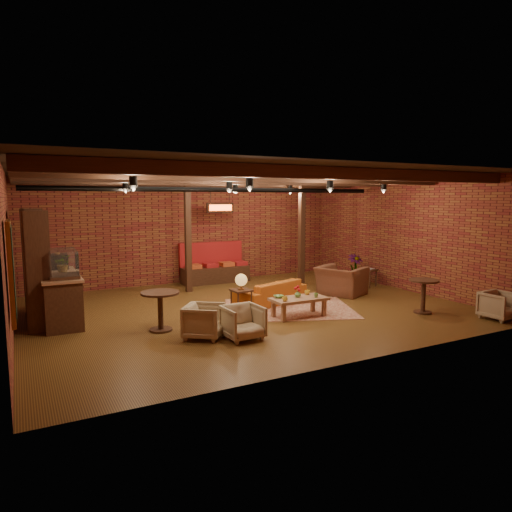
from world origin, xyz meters
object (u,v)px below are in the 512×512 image
armchair_b (243,321)px  armchair_far (499,304)px  armchair_a (204,319)px  armchair_right (341,276)px  round_table_right (424,291)px  sofa (270,292)px  round_table_left (160,304)px  plant_tall (356,240)px  coffee_table (298,300)px  side_table_lamp (241,283)px  side_table_book (368,270)px

armchair_b → armchair_far: armchair_b is taller
armchair_a → armchair_right: size_ratio=0.60×
armchair_right → round_table_right: size_ratio=1.52×
sofa → armchair_b: (-1.90, -2.30, 0.06)m
round_table_left → armchair_far: bearing=-20.8°
plant_tall → armchair_right: bearing=-141.1°
sofa → coffee_table: bearing=67.3°
coffee_table → armchair_a: bearing=-169.0°
side_table_lamp → round_table_right: side_table_lamp is taller
armchair_a → plant_tall: plant_tall is taller
round_table_left → armchair_a: bearing=-54.5°
armchair_far → round_table_right: bearing=130.0°
coffee_table → armchair_right: size_ratio=1.06×
side_table_lamp → side_table_book: 4.78m
side_table_book → armchair_far: bearing=-89.5°
armchair_b → plant_tall: plant_tall is taller
side_table_lamp → round_table_left: 2.19m
coffee_table → sofa: bearing=86.1°
coffee_table → armchair_a: (-2.43, -0.47, -0.03)m
round_table_left → armchair_a: size_ratio=1.11×
coffee_table → armchair_b: armchair_b is taller
armchair_a → armchair_right: bearing=-31.6°
round_table_left → armchair_a: 1.04m
round_table_left → plant_tall: 7.20m
sofa → round_table_right: (2.63, -2.49, 0.23)m
side_table_book → round_table_right: round_table_right is taller
armchair_b → round_table_right: 4.53m
armchair_a → armchair_right: (4.75, 1.90, 0.17)m
side_table_book → round_table_right: 3.20m
armchair_b → plant_tall: (5.57, 3.47, 1.00)m
round_table_left → side_table_book: round_table_left is taller
armchair_b → armchair_a: bearing=145.5°
round_table_left → armchair_far: (6.79, -2.58, -0.20)m
side_table_book → plant_tall: 1.06m
round_table_left → plant_tall: bearing=18.2°
armchair_b → armchair_far: bearing=-15.5°
armchair_b → sofa: bearing=48.5°
plant_tall → coffee_table: bearing=-145.5°
coffee_table → side_table_lamp: 1.39m
armchair_a → armchair_right: 5.12m
armchair_a → side_table_book: bearing=-31.7°
armchair_a → armchair_b: (0.63, -0.40, -0.00)m
side_table_book → round_table_left: bearing=-166.6°
armchair_a → round_table_right: 5.19m
armchair_far → armchair_right: bearing=109.5°
round_table_right → plant_tall: 3.89m
armchair_a → round_table_left: bearing=72.1°
sofa → side_table_book: bearing=169.8°
armchair_right → sofa: bearing=66.3°
coffee_table → plant_tall: 4.68m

